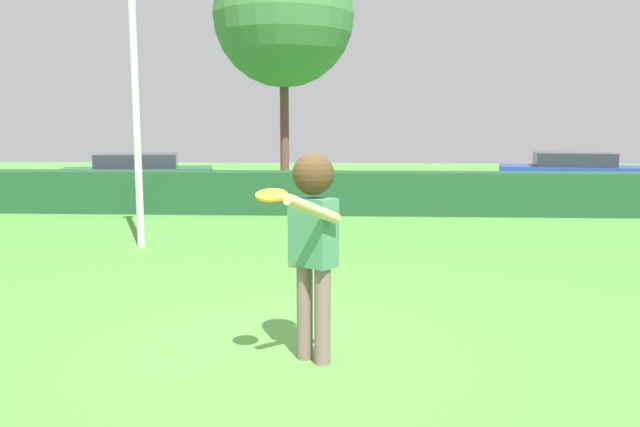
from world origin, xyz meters
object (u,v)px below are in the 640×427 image
Objects in this scene: parked_car_green at (138,173)px; birch_tree at (284,16)px; person at (313,229)px; lamppost at (134,50)px; parked_car_blue at (573,171)px; frisbee at (271,195)px.

parked_car_green is 6.50m from birch_tree.
lamppost is at bearing 122.63° from person.
person is 0.40× the size of parked_car_green.
parked_car_blue is (6.86, 13.97, -0.47)m from person.
person is 15.25m from birch_tree.
frisbee is 0.03× the size of birch_tree.
frisbee is at bearing -61.57° from lamppost.
birch_tree is at bearing 97.31° from person.
parked_car_blue is at bearing 63.53° from frisbee.
person reaches higher than parked_car_blue.
lamppost is 1.30× the size of parked_car_green.
frisbee is 0.04× the size of lamppost.
parked_car_green is (-5.86, 12.42, -0.47)m from person.
person reaches higher than parked_car_green.
parked_car_green and parked_car_blue have the same top height.
frisbee is 0.06× the size of parked_car_blue.
lamppost reaches higher than person.
parked_car_green is (-2.60, 7.34, -2.55)m from lamppost.
frisbee is 0.06× the size of parked_car_green.
lamppost is 13.70m from parked_car_blue.
lamppost is at bearing 118.43° from frisbee.
person is 0.40× the size of parked_car_blue.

